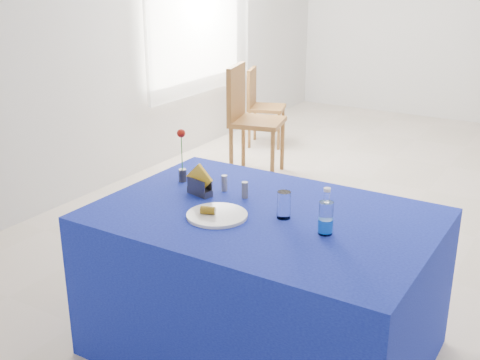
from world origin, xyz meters
name	(u,v)px	position (x,y,z in m)	size (l,w,h in m)	color
floor	(401,221)	(0.00, 0.00, 0.00)	(7.00, 7.00, 0.00)	beige
plate	(217,215)	(-0.29, -2.13, 0.77)	(0.29, 0.29, 0.01)	white
drinking_glass	(284,205)	(-0.02, -1.98, 0.82)	(0.07, 0.07, 0.13)	white
salt_shaker	(224,183)	(-0.44, -1.82, 0.80)	(0.03, 0.03, 0.09)	gray
pepper_shaker	(245,190)	(-0.30, -1.85, 0.80)	(0.03, 0.03, 0.09)	slate
blue_table	(263,283)	(-0.12, -1.98, 0.38)	(1.60, 1.10, 0.76)	#0F188E
water_bottle	(326,219)	(0.22, -2.04, 0.83)	(0.07, 0.07, 0.21)	silver
napkin_holder	(200,186)	(-0.52, -1.94, 0.81)	(0.16, 0.09, 0.17)	#36373B
rose_vase	(182,157)	(-0.72, -1.82, 0.90)	(0.05, 0.05, 0.29)	#26262B
chair_win_a	(248,112)	(-1.60, 0.36, 0.59)	(0.55, 0.55, 1.02)	brown
chair_win_b	(260,101)	(-1.98, 1.26, 0.48)	(0.47, 0.47, 0.83)	brown
banana_pieces	(208,210)	(-0.32, -2.15, 0.79)	(0.08, 0.06, 0.04)	gold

